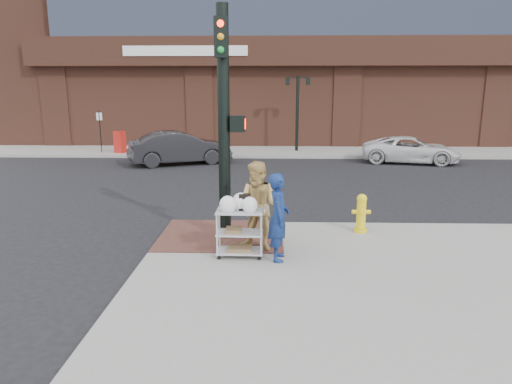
{
  "coord_description": "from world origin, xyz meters",
  "views": [
    {
      "loc": [
        0.48,
        -9.09,
        3.41
      ],
      "look_at": [
        0.2,
        0.55,
        1.25
      ],
      "focal_mm": 32.0,
      "sensor_mm": 36.0,
      "label": 1
    }
  ],
  "objects_px": {
    "lamp_post": "(297,105)",
    "minivan_white": "(411,150)",
    "traffic_signal_pole": "(225,118)",
    "pedestrian_tan": "(259,206)",
    "fire_hydrant": "(361,213)",
    "utility_cart": "(240,229)",
    "sedan_dark": "(180,148)",
    "woman_blue": "(279,217)"
  },
  "relations": [
    {
      "from": "pedestrian_tan",
      "to": "utility_cart",
      "type": "height_order",
      "value": "pedestrian_tan"
    },
    {
      "from": "sedan_dark",
      "to": "utility_cart",
      "type": "height_order",
      "value": "sedan_dark"
    },
    {
      "from": "fire_hydrant",
      "to": "pedestrian_tan",
      "type": "bearing_deg",
      "value": -151.79
    },
    {
      "from": "sedan_dark",
      "to": "pedestrian_tan",
      "type": "bearing_deg",
      "value": 174.95
    },
    {
      "from": "pedestrian_tan",
      "to": "utility_cart",
      "type": "distance_m",
      "value": 0.66
    },
    {
      "from": "woman_blue",
      "to": "fire_hydrant",
      "type": "bearing_deg",
      "value": -45.63
    },
    {
      "from": "lamp_post",
      "to": "minivan_white",
      "type": "xyz_separation_m",
      "value": [
        5.24,
        -3.23,
        -1.99
      ]
    },
    {
      "from": "traffic_signal_pole",
      "to": "woman_blue",
      "type": "relative_size",
      "value": 2.89
    },
    {
      "from": "utility_cart",
      "to": "fire_hydrant",
      "type": "relative_size",
      "value": 1.39
    },
    {
      "from": "lamp_post",
      "to": "fire_hydrant",
      "type": "xyz_separation_m",
      "value": [
        0.64,
        -14.76,
        -2.0
      ]
    },
    {
      "from": "minivan_white",
      "to": "traffic_signal_pole",
      "type": "bearing_deg",
      "value": 159.43
    },
    {
      "from": "lamp_post",
      "to": "woman_blue",
      "type": "bearing_deg",
      "value": -94.57
    },
    {
      "from": "woman_blue",
      "to": "fire_hydrant",
      "type": "relative_size",
      "value": 1.88
    },
    {
      "from": "woman_blue",
      "to": "lamp_post",
      "type": "bearing_deg",
      "value": -3.24
    },
    {
      "from": "pedestrian_tan",
      "to": "utility_cart",
      "type": "relative_size",
      "value": 1.45
    },
    {
      "from": "sedan_dark",
      "to": "utility_cart",
      "type": "bearing_deg",
      "value": 172.81
    },
    {
      "from": "lamp_post",
      "to": "utility_cart",
      "type": "xyz_separation_m",
      "value": [
        -2.09,
        -16.44,
        -1.89
      ]
    },
    {
      "from": "minivan_white",
      "to": "utility_cart",
      "type": "distance_m",
      "value": 15.11
    },
    {
      "from": "lamp_post",
      "to": "utility_cart",
      "type": "relative_size",
      "value": 3.13
    },
    {
      "from": "lamp_post",
      "to": "pedestrian_tan",
      "type": "bearing_deg",
      "value": -96.13
    },
    {
      "from": "traffic_signal_pole",
      "to": "sedan_dark",
      "type": "height_order",
      "value": "traffic_signal_pole"
    },
    {
      "from": "minivan_white",
      "to": "fire_hydrant",
      "type": "relative_size",
      "value": 4.9
    },
    {
      "from": "fire_hydrant",
      "to": "sedan_dark",
      "type": "bearing_deg",
      "value": 120.44
    },
    {
      "from": "utility_cart",
      "to": "fire_hydrant",
      "type": "bearing_deg",
      "value": 31.68
    },
    {
      "from": "lamp_post",
      "to": "traffic_signal_pole",
      "type": "xyz_separation_m",
      "value": [
        -2.48,
        -15.23,
        0.21
      ]
    },
    {
      "from": "lamp_post",
      "to": "minivan_white",
      "type": "bearing_deg",
      "value": -31.66
    },
    {
      "from": "traffic_signal_pole",
      "to": "fire_hydrant",
      "type": "relative_size",
      "value": 5.45
    },
    {
      "from": "minivan_white",
      "to": "utility_cart",
      "type": "relative_size",
      "value": 3.53
    },
    {
      "from": "traffic_signal_pole",
      "to": "pedestrian_tan",
      "type": "bearing_deg",
      "value": -46.48
    },
    {
      "from": "woman_blue",
      "to": "utility_cart",
      "type": "relative_size",
      "value": 1.35
    },
    {
      "from": "lamp_post",
      "to": "utility_cart",
      "type": "distance_m",
      "value": 16.68
    },
    {
      "from": "woman_blue",
      "to": "pedestrian_tan",
      "type": "bearing_deg",
      "value": 35.92
    },
    {
      "from": "sedan_dark",
      "to": "fire_hydrant",
      "type": "bearing_deg",
      "value": -172.89
    },
    {
      "from": "lamp_post",
      "to": "sedan_dark",
      "type": "xyz_separation_m",
      "value": [
        -5.71,
        -3.95,
        -1.84
      ]
    },
    {
      "from": "pedestrian_tan",
      "to": "fire_hydrant",
      "type": "bearing_deg",
      "value": 51.03
    },
    {
      "from": "traffic_signal_pole",
      "to": "fire_hydrant",
      "type": "distance_m",
      "value": 3.85
    },
    {
      "from": "lamp_post",
      "to": "traffic_signal_pole",
      "type": "height_order",
      "value": "traffic_signal_pole"
    },
    {
      "from": "utility_cart",
      "to": "lamp_post",
      "type": "bearing_deg",
      "value": 82.75
    },
    {
      "from": "woman_blue",
      "to": "utility_cart",
      "type": "distance_m",
      "value": 0.83
    },
    {
      "from": "traffic_signal_pole",
      "to": "minivan_white",
      "type": "height_order",
      "value": "traffic_signal_pole"
    },
    {
      "from": "traffic_signal_pole",
      "to": "pedestrian_tan",
      "type": "relative_size",
      "value": 2.69
    },
    {
      "from": "woman_blue",
      "to": "minivan_white",
      "type": "relative_size",
      "value": 0.38
    }
  ]
}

